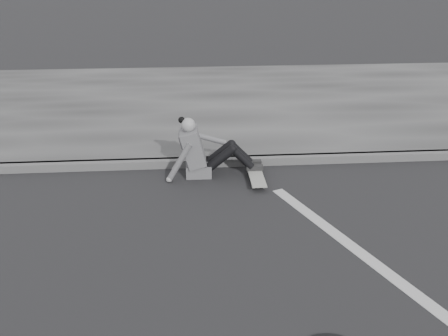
# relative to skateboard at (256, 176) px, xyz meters

# --- Properties ---
(ground) EXTENTS (80.00, 80.00, 0.00)m
(ground) POSITION_rel_skateboard_xyz_m (-0.88, -2.02, -0.07)
(ground) COLOR black
(ground) RESTS_ON ground
(curb) EXTENTS (24.00, 0.16, 0.12)m
(curb) POSITION_rel_skateboard_xyz_m (-0.88, 0.56, -0.01)
(curb) COLOR #4D4D4D
(curb) RESTS_ON ground
(sidewalk) EXTENTS (24.00, 6.00, 0.12)m
(sidewalk) POSITION_rel_skateboard_xyz_m (-0.88, 3.58, -0.01)
(sidewalk) COLOR #383838
(sidewalk) RESTS_ON ground
(skateboard) EXTENTS (0.20, 0.78, 0.09)m
(skateboard) POSITION_rel_skateboard_xyz_m (0.00, 0.00, 0.00)
(skateboard) COLOR #A2A29C
(skateboard) RESTS_ON ground
(seated_woman) EXTENTS (1.38, 0.46, 0.88)m
(seated_woman) POSITION_rel_skateboard_xyz_m (-0.73, 0.25, 0.29)
(seated_woman) COLOR #535355
(seated_woman) RESTS_ON ground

